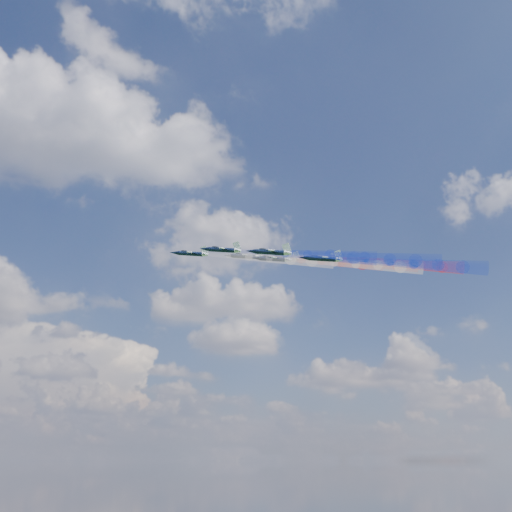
{
  "coord_description": "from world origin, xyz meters",
  "views": [
    {
      "loc": [
        -49.56,
        -150.01,
        103.14
      ],
      "look_at": [
        -18.17,
        5.04,
        154.63
      ],
      "focal_mm": 44.29,
      "sensor_mm": 36.0,
      "label": 1
    }
  ],
  "objects": [
    {
      "name": "jet_center_third",
      "position": [
        -14.27,
        2.27,
        153.2
      ],
      "size": [
        13.47,
        12.53,
        6.29
      ],
      "primitive_type": null,
      "rotation": [
        0.12,
        -0.26,
        1.18
      ],
      "color": "black"
    },
    {
      "name": "trail_rear_right",
      "position": [
        20.35,
        0.85,
        153.46
      ],
      "size": [
        32.22,
        15.94,
        8.15
      ],
      "primitive_type": null,
      "rotation": [
        0.12,
        -0.26,
        1.18
      ],
      "color": "red"
    },
    {
      "name": "jet_rear_right",
      "position": [
        0.42,
        8.37,
        155.84
      ],
      "size": [
        13.47,
        12.53,
        6.29
      ],
      "primitive_type": null,
      "rotation": [
        0.12,
        -0.26,
        1.18
      ],
      "color": "black"
    },
    {
      "name": "jet_outer_right",
      "position": [
        -7.15,
        19.3,
        159.17
      ],
      "size": [
        13.47,
        12.53,
        6.29
      ],
      "primitive_type": null,
      "rotation": [
        0.12,
        -0.26,
        1.18
      ],
      "color": "black"
    },
    {
      "name": "trail_center_third",
      "position": [
        5.66,
        -5.25,
        150.81
      ],
      "size": [
        32.22,
        15.94,
        8.15
      ],
      "primitive_type": null,
      "rotation": [
        0.12,
        -0.26,
        1.18
      ],
      "color": "white"
    },
    {
      "name": "trail_outer_left",
      "position": [
        0.94,
        -23.25,
        146.49
      ],
      "size": [
        32.22,
        15.94,
        8.15
      ],
      "primitive_type": null,
      "rotation": [
        0.12,
        -0.26,
        1.18
      ],
      "color": "#172EC4"
    },
    {
      "name": "trail_inner_right",
      "position": [
        0.47,
        7.09,
        155.11
      ],
      "size": [
        32.22,
        15.94,
        8.15
      ],
      "primitive_type": null,
      "rotation": [
        0.12,
        -0.26,
        1.18
      ],
      "color": "red"
    },
    {
      "name": "trail_rear_left",
      "position": [
        14.91,
        -18.68,
        147.22
      ],
      "size": [
        32.22,
        15.94,
        8.15
      ],
      "primitive_type": null,
      "rotation": [
        0.12,
        -0.26,
        1.18
      ],
      "color": "#172EC4"
    },
    {
      "name": "trail_outer_right",
      "position": [
        12.78,
        11.78,
        156.79
      ],
      "size": [
        32.22,
        15.94,
        8.15
      ],
      "primitive_type": null,
      "rotation": [
        0.12,
        -0.26,
        1.18
      ],
      "color": "red"
    },
    {
      "name": "jet_inner_left",
      "position": [
        -28.24,
        -2.06,
        153.33
      ],
      "size": [
        13.47,
        12.53,
        6.29
      ],
      "primitive_type": null,
      "rotation": [
        0.12,
        -0.26,
        1.18
      ],
      "color": "black"
    },
    {
      "name": "jet_inner_right",
      "position": [
        -19.46,
        14.61,
        157.5
      ],
      "size": [
        13.47,
        12.53,
        6.29
      ],
      "primitive_type": null,
      "rotation": [
        0.12,
        -0.26,
        1.18
      ],
      "color": "black"
    },
    {
      "name": "trail_inner_left",
      "position": [
        -8.31,
        -9.58,
        150.95
      ],
      "size": [
        32.22,
        15.94,
        8.15
      ],
      "primitive_type": null,
      "rotation": [
        0.12,
        -0.26,
        1.18
      ],
      "color": "#172EC4"
    },
    {
      "name": "jet_rear_left",
      "position": [
        -5.02,
        -11.15,
        149.61
      ],
      "size": [
        13.47,
        12.53,
        6.29
      ],
      "primitive_type": null,
      "rotation": [
        0.12,
        -0.26,
        1.18
      ],
      "color": "black"
    },
    {
      "name": "jet_outer_left",
      "position": [
        -18.99,
        -15.73,
        148.87
      ],
      "size": [
        13.47,
        12.53,
        6.29
      ],
      "primitive_type": null,
      "rotation": [
        0.12,
        -0.26,
        1.18
      ],
      "color": "black"
    },
    {
      "name": "trail_lead",
      "position": [
        -15.02,
        2.62,
        153.45
      ],
      "size": [
        32.22,
        15.94,
        8.15
      ],
      "primitive_type": null,
      "rotation": [
        0.12,
        -0.26,
        1.18
      ],
      "color": "white"
    },
    {
      "name": "jet_lead",
      "position": [
        -34.95,
        10.14,
        155.84
      ],
      "size": [
        13.47,
        12.53,
        6.29
      ],
      "primitive_type": null,
      "rotation": [
        0.12,
        -0.26,
        1.18
      ],
      "color": "black"
    }
  ]
}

